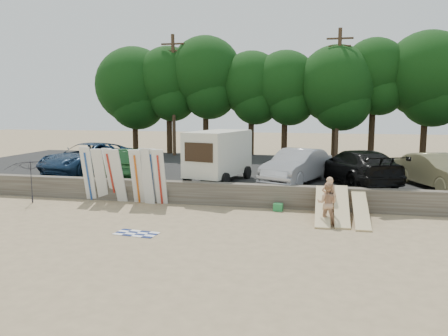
{
  "coord_description": "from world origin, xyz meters",
  "views": [
    {
      "loc": [
        0.88,
        -15.66,
        4.33
      ],
      "look_at": [
        -3.24,
        3.0,
        1.67
      ],
      "focal_mm": 35.0,
      "sensor_mm": 36.0,
      "label": 1
    }
  ],
  "objects_px": {
    "car_2": "(297,166)",
    "cooler": "(278,207)",
    "box_trailer": "(218,153)",
    "beachgoer_a": "(329,197)",
    "car_4": "(438,171)",
    "car_0": "(89,158)",
    "car_1": "(129,162)",
    "beach_umbrella": "(32,181)",
    "car_3": "(357,167)",
    "beachgoer_b": "(327,203)"
  },
  "relations": [
    {
      "from": "box_trailer",
      "to": "car_0",
      "type": "xyz_separation_m",
      "value": [
        -7.75,
        1.17,
        -0.56
      ]
    },
    {
      "from": "beachgoer_a",
      "to": "beach_umbrella",
      "type": "xyz_separation_m",
      "value": [
        -13.15,
        -0.36,
        0.2
      ]
    },
    {
      "from": "car_1",
      "to": "beachgoer_a",
      "type": "relative_size",
      "value": 2.76
    },
    {
      "from": "car_0",
      "to": "beach_umbrella",
      "type": "height_order",
      "value": "car_0"
    },
    {
      "from": "car_4",
      "to": "beachgoer_a",
      "type": "xyz_separation_m",
      "value": [
        -4.84,
        -3.61,
        -0.67
      ]
    },
    {
      "from": "car_1",
      "to": "beachgoer_b",
      "type": "relative_size",
      "value": 2.82
    },
    {
      "from": "car_0",
      "to": "beachgoer_a",
      "type": "height_order",
      "value": "car_0"
    },
    {
      "from": "box_trailer",
      "to": "car_3",
      "type": "distance_m",
      "value": 6.7
    },
    {
      "from": "car_3",
      "to": "beachgoer_b",
      "type": "bearing_deg",
      "value": 51.33
    },
    {
      "from": "cooler",
      "to": "car_1",
      "type": "bearing_deg",
      "value": 163.36
    },
    {
      "from": "beachgoer_b",
      "to": "car_2",
      "type": "bearing_deg",
      "value": -64.73
    },
    {
      "from": "box_trailer",
      "to": "car_1",
      "type": "bearing_deg",
      "value": -171.47
    },
    {
      "from": "car_0",
      "to": "car_1",
      "type": "distance_m",
      "value": 2.86
    },
    {
      "from": "box_trailer",
      "to": "car_4",
      "type": "relative_size",
      "value": 0.91
    },
    {
      "from": "box_trailer",
      "to": "beachgoer_b",
      "type": "relative_size",
      "value": 2.69
    },
    {
      "from": "car_3",
      "to": "car_4",
      "type": "height_order",
      "value": "car_3"
    },
    {
      "from": "cooler",
      "to": "box_trailer",
      "type": "bearing_deg",
      "value": 144.28
    },
    {
      "from": "beachgoer_a",
      "to": "car_2",
      "type": "bearing_deg",
      "value": -66.04
    },
    {
      "from": "box_trailer",
      "to": "beach_umbrella",
      "type": "relative_size",
      "value": 1.9
    },
    {
      "from": "car_1",
      "to": "car_3",
      "type": "distance_m",
      "value": 11.62
    },
    {
      "from": "box_trailer",
      "to": "car_0",
      "type": "height_order",
      "value": "box_trailer"
    },
    {
      "from": "beachgoer_b",
      "to": "beach_umbrella",
      "type": "height_order",
      "value": "beach_umbrella"
    },
    {
      "from": "box_trailer",
      "to": "car_4",
      "type": "xyz_separation_m",
      "value": [
        10.16,
        0.27,
        -0.62
      ]
    },
    {
      "from": "box_trailer",
      "to": "car_0",
      "type": "distance_m",
      "value": 7.86
    },
    {
      "from": "car_4",
      "to": "car_2",
      "type": "bearing_deg",
      "value": 157.84
    },
    {
      "from": "car_2",
      "to": "beachgoer_a",
      "type": "height_order",
      "value": "car_2"
    },
    {
      "from": "car_4",
      "to": "car_1",
      "type": "bearing_deg",
      "value": 157.82
    },
    {
      "from": "box_trailer",
      "to": "beachgoer_a",
      "type": "xyz_separation_m",
      "value": [
        5.32,
        -3.34,
        -1.28
      ]
    },
    {
      "from": "car_3",
      "to": "beachgoer_a",
      "type": "height_order",
      "value": "car_3"
    },
    {
      "from": "car_2",
      "to": "car_4",
      "type": "bearing_deg",
      "value": 21.04
    },
    {
      "from": "car_3",
      "to": "beach_umbrella",
      "type": "relative_size",
      "value": 2.54
    },
    {
      "from": "car_2",
      "to": "cooler",
      "type": "height_order",
      "value": "car_2"
    },
    {
      "from": "box_trailer",
      "to": "car_1",
      "type": "xyz_separation_m",
      "value": [
        -4.98,
        0.48,
        -0.66
      ]
    },
    {
      "from": "box_trailer",
      "to": "beachgoer_a",
      "type": "relative_size",
      "value": 2.64
    },
    {
      "from": "car_2",
      "to": "car_4",
      "type": "distance_m",
      "value": 6.32
    },
    {
      "from": "car_3",
      "to": "beachgoer_b",
      "type": "distance_m",
      "value": 5.39
    },
    {
      "from": "car_3",
      "to": "car_2",
      "type": "bearing_deg",
      "value": -17.91
    },
    {
      "from": "car_2",
      "to": "beach_umbrella",
      "type": "xyz_separation_m",
      "value": [
        -11.67,
        -4.06,
        -0.51
      ]
    },
    {
      "from": "car_0",
      "to": "beachgoer_a",
      "type": "distance_m",
      "value": 13.84
    },
    {
      "from": "car_1",
      "to": "car_3",
      "type": "bearing_deg",
      "value": 174.77
    },
    {
      "from": "car_1",
      "to": "beach_umbrella",
      "type": "bearing_deg",
      "value": 49.78
    },
    {
      "from": "car_1",
      "to": "beachgoer_a",
      "type": "xyz_separation_m",
      "value": [
        10.3,
        -3.82,
        -0.63
      ]
    },
    {
      "from": "car_1",
      "to": "car_2",
      "type": "height_order",
      "value": "car_2"
    },
    {
      "from": "car_2",
      "to": "cooler",
      "type": "xyz_separation_m",
      "value": [
        -0.58,
        -3.2,
        -1.35
      ]
    },
    {
      "from": "car_1",
      "to": "car_2",
      "type": "bearing_deg",
      "value": 173.26
    },
    {
      "from": "car_1",
      "to": "cooler",
      "type": "height_order",
      "value": "car_1"
    },
    {
      "from": "beachgoer_b",
      "to": "beach_umbrella",
      "type": "relative_size",
      "value": 0.71
    },
    {
      "from": "car_0",
      "to": "car_4",
      "type": "distance_m",
      "value": 17.93
    },
    {
      "from": "car_1",
      "to": "beachgoer_b",
      "type": "height_order",
      "value": "car_1"
    },
    {
      "from": "car_1",
      "to": "car_4",
      "type": "xyz_separation_m",
      "value": [
        15.13,
        -0.21,
        0.04
      ]
    }
  ]
}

